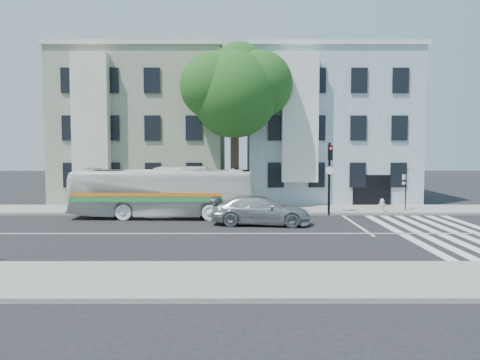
{
  "coord_description": "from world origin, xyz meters",
  "views": [
    {
      "loc": [
        0.29,
        -21.96,
        4.09
      ],
      "look_at": [
        0.33,
        2.19,
        2.4
      ],
      "focal_mm": 35.0,
      "sensor_mm": 36.0,
      "label": 1
    }
  ],
  "objects_px": {
    "bus": "(164,192)",
    "traffic_signal": "(330,168)",
    "fire_hydrant": "(382,205)",
    "sedan": "(261,210)"
  },
  "relations": [
    {
      "from": "bus",
      "to": "fire_hydrant",
      "type": "height_order",
      "value": "bus"
    },
    {
      "from": "traffic_signal",
      "to": "fire_hydrant",
      "type": "xyz_separation_m",
      "value": [
        3.29,
        0.36,
        -2.26
      ]
    },
    {
      "from": "bus",
      "to": "traffic_signal",
      "type": "xyz_separation_m",
      "value": [
        9.79,
        0.91,
        1.35
      ]
    },
    {
      "from": "sedan",
      "to": "traffic_signal",
      "type": "distance_m",
      "value": 5.8
    },
    {
      "from": "sedan",
      "to": "traffic_signal",
      "type": "xyz_separation_m",
      "value": [
        4.27,
        3.34,
        2.08
      ]
    },
    {
      "from": "sedan",
      "to": "fire_hydrant",
      "type": "relative_size",
      "value": 6.34
    },
    {
      "from": "fire_hydrant",
      "to": "bus",
      "type": "bearing_deg",
      "value": -174.47
    },
    {
      "from": "traffic_signal",
      "to": "fire_hydrant",
      "type": "bearing_deg",
      "value": 21.46
    },
    {
      "from": "traffic_signal",
      "to": "sedan",
      "type": "bearing_deg",
      "value": -126.66
    },
    {
      "from": "bus",
      "to": "traffic_signal",
      "type": "bearing_deg",
      "value": -82.5
    }
  ]
}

